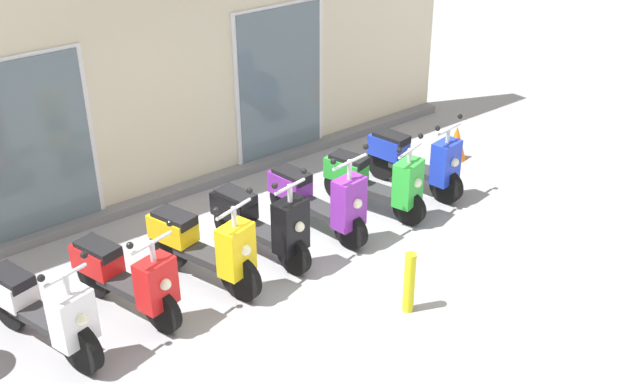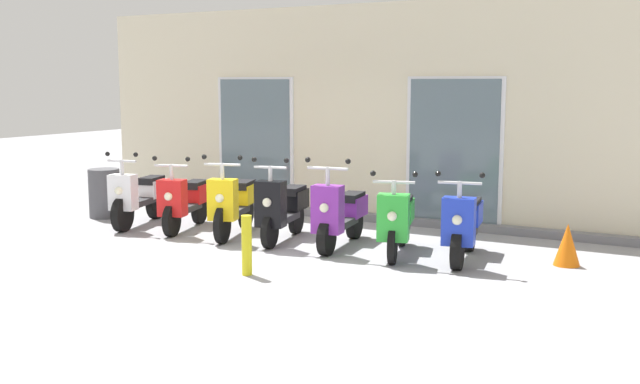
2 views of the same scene
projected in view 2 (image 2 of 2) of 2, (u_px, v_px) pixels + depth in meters
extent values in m
plane|color=#939399|center=(246.00, 254.00, 9.73)|extent=(40.00, 40.00, 0.00)
cube|color=beige|center=(353.00, 113.00, 12.23)|extent=(9.77, 0.30, 3.44)
cube|color=slate|center=(345.00, 215.00, 12.25)|extent=(9.77, 0.20, 0.12)
cube|color=silver|center=(256.00, 144.00, 13.00)|extent=(1.52, 0.04, 2.30)
cube|color=slate|center=(255.00, 144.00, 12.98)|extent=(1.40, 0.02, 2.22)
cube|color=silver|center=(454.00, 153.00, 11.33)|extent=(1.52, 0.04, 2.30)
cube|color=slate|center=(453.00, 153.00, 11.31)|extent=(1.40, 0.02, 2.22)
cylinder|color=black|center=(123.00, 214.00, 11.16)|extent=(0.25, 0.54, 0.53)
cylinder|color=black|center=(156.00, 203.00, 12.25)|extent=(0.25, 0.54, 0.53)
cube|color=#2D2D30|center=(140.00, 202.00, 11.69)|extent=(0.43, 0.74, 0.09)
cube|color=white|center=(123.00, 192.00, 11.15)|extent=(0.43, 0.33, 0.53)
sphere|color=#F2EFCC|center=(119.00, 191.00, 11.02)|extent=(0.12, 0.12, 0.12)
cube|color=white|center=(153.00, 188.00, 12.11)|extent=(0.42, 0.58, 0.28)
cube|color=black|center=(151.00, 180.00, 12.06)|extent=(0.38, 0.53, 0.11)
cylinder|color=silver|center=(122.00, 168.00, 11.10)|extent=(0.06, 0.06, 0.24)
cylinder|color=silver|center=(122.00, 161.00, 11.08)|extent=(0.45, 0.15, 0.04)
sphere|color=black|center=(136.00, 155.00, 11.02)|extent=(0.07, 0.07, 0.07)
sphere|color=black|center=(108.00, 154.00, 11.12)|extent=(0.07, 0.07, 0.07)
cylinder|color=black|center=(172.00, 220.00, 10.80)|extent=(0.21, 0.48, 0.47)
cylinder|color=black|center=(200.00, 209.00, 11.81)|extent=(0.21, 0.48, 0.47)
cube|color=#2D2D30|center=(186.00, 208.00, 11.29)|extent=(0.42, 0.70, 0.09)
cube|color=red|center=(172.00, 198.00, 10.79)|extent=(0.43, 0.33, 0.53)
sphere|color=#F2EFCC|center=(168.00, 196.00, 10.66)|extent=(0.12, 0.12, 0.12)
cube|color=red|center=(197.00, 193.00, 11.68)|extent=(0.42, 0.58, 0.28)
cube|color=black|center=(195.00, 184.00, 11.62)|extent=(0.38, 0.53, 0.11)
cylinder|color=silver|center=(171.00, 173.00, 10.74)|extent=(0.06, 0.06, 0.24)
cylinder|color=silver|center=(171.00, 166.00, 10.73)|extent=(0.50, 0.17, 0.04)
sphere|color=black|center=(188.00, 159.00, 10.65)|extent=(0.07, 0.07, 0.07)
sphere|color=black|center=(155.00, 158.00, 10.77)|extent=(0.07, 0.07, 0.07)
cylinder|color=black|center=(222.00, 225.00, 10.34)|extent=(0.23, 0.53, 0.53)
cylinder|color=black|center=(246.00, 212.00, 11.37)|extent=(0.23, 0.53, 0.53)
cube|color=#2D2D30|center=(235.00, 211.00, 10.84)|extent=(0.43, 0.71, 0.09)
cube|color=yellow|center=(223.00, 200.00, 10.33)|extent=(0.43, 0.34, 0.57)
sphere|color=#F2EFCC|center=(220.00, 198.00, 10.19)|extent=(0.12, 0.12, 0.12)
cube|color=yellow|center=(244.00, 194.00, 11.23)|extent=(0.43, 0.58, 0.28)
cube|color=black|center=(243.00, 185.00, 11.17)|extent=(0.38, 0.53, 0.11)
cylinder|color=silver|center=(222.00, 172.00, 10.27)|extent=(0.06, 0.06, 0.24)
cylinder|color=silver|center=(222.00, 165.00, 10.25)|extent=(0.50, 0.18, 0.04)
sphere|color=black|center=(240.00, 158.00, 10.19)|extent=(0.07, 0.07, 0.07)
sphere|color=black|center=(204.00, 157.00, 10.29)|extent=(0.07, 0.07, 0.07)
cylinder|color=black|center=(270.00, 232.00, 10.03)|extent=(0.17, 0.47, 0.46)
cylinder|color=black|center=(296.00, 218.00, 11.02)|extent=(0.17, 0.47, 0.46)
cube|color=#2D2D30|center=(284.00, 218.00, 10.51)|extent=(0.37, 0.69, 0.09)
cube|color=black|center=(271.00, 204.00, 10.01)|extent=(0.42, 0.30, 0.62)
sphere|color=#F2EFCC|center=(267.00, 202.00, 9.89)|extent=(0.12, 0.12, 0.12)
cube|color=black|center=(294.00, 199.00, 10.89)|extent=(0.39, 0.57, 0.28)
cube|color=black|center=(293.00, 190.00, 10.83)|extent=(0.34, 0.52, 0.11)
cylinder|color=silver|center=(270.00, 174.00, 9.96)|extent=(0.06, 0.06, 0.22)
cylinder|color=silver|center=(270.00, 167.00, 9.94)|extent=(0.46, 0.12, 0.04)
sphere|color=black|center=(286.00, 160.00, 9.86)|extent=(0.07, 0.07, 0.07)
sphere|color=black|center=(254.00, 159.00, 10.00)|extent=(0.07, 0.07, 0.07)
cylinder|color=black|center=(326.00, 238.00, 9.64)|extent=(0.17, 0.46, 0.45)
cylinder|color=black|center=(355.00, 223.00, 10.69)|extent=(0.17, 0.46, 0.45)
cube|color=#2D2D30|center=(341.00, 223.00, 10.15)|extent=(0.35, 0.73, 0.09)
cube|color=purple|center=(328.00, 209.00, 9.62)|extent=(0.41, 0.29, 0.62)
sphere|color=#F2EFCC|center=(324.00, 208.00, 9.50)|extent=(0.12, 0.12, 0.12)
cube|color=purple|center=(352.00, 206.00, 10.56)|extent=(0.36, 0.55, 0.28)
cube|color=black|center=(352.00, 197.00, 10.50)|extent=(0.32, 0.51, 0.11)
cylinder|color=silver|center=(328.00, 177.00, 9.56)|extent=(0.06, 0.06, 0.26)
cylinder|color=silver|center=(328.00, 168.00, 9.54)|extent=(0.55, 0.10, 0.04)
sphere|color=black|center=(348.00, 161.00, 9.43)|extent=(0.07, 0.07, 0.07)
sphere|color=black|center=(308.00, 160.00, 9.63)|extent=(0.07, 0.07, 0.07)
cylinder|color=black|center=(392.00, 246.00, 9.17)|extent=(0.20, 0.45, 0.45)
cylinder|color=black|center=(402.00, 230.00, 10.19)|extent=(0.20, 0.45, 0.45)
cube|color=#2D2D30|center=(398.00, 230.00, 9.66)|extent=(0.43, 0.70, 0.09)
cube|color=green|center=(393.00, 218.00, 9.16)|extent=(0.43, 0.33, 0.58)
sphere|color=#F2EFCC|center=(392.00, 216.00, 9.02)|extent=(0.12, 0.12, 0.12)
cube|color=green|center=(402.00, 211.00, 10.05)|extent=(0.43, 0.58, 0.28)
cube|color=black|center=(401.00, 201.00, 9.99)|extent=(0.38, 0.53, 0.11)
cylinder|color=silver|center=(394.00, 188.00, 9.10)|extent=(0.06, 0.06, 0.19)
cylinder|color=silver|center=(394.00, 182.00, 9.09)|extent=(0.50, 0.17, 0.04)
sphere|color=black|center=(415.00, 174.00, 9.02)|extent=(0.07, 0.07, 0.07)
sphere|color=black|center=(373.00, 173.00, 9.13)|extent=(0.07, 0.07, 0.07)
cylinder|color=black|center=(457.00, 251.00, 8.89)|extent=(0.19, 0.47, 0.46)
cylinder|color=black|center=(470.00, 234.00, 9.89)|extent=(0.19, 0.47, 0.46)
cube|color=#2D2D30|center=(464.00, 234.00, 9.38)|extent=(0.37, 0.70, 0.09)
cube|color=#1E38C6|center=(459.00, 221.00, 8.88)|extent=(0.41, 0.30, 0.57)
sphere|color=#F2EFCC|center=(457.00, 220.00, 8.75)|extent=(0.12, 0.12, 0.12)
cube|color=#1E38C6|center=(469.00, 213.00, 9.75)|extent=(0.38, 0.56, 0.28)
cube|color=black|center=(469.00, 203.00, 9.70)|extent=(0.34, 0.52, 0.11)
cylinder|color=silver|center=(460.00, 190.00, 8.82)|extent=(0.06, 0.06, 0.22)
cylinder|color=silver|center=(460.00, 183.00, 8.81)|extent=(0.51, 0.12, 0.04)
sphere|color=black|center=(482.00, 175.00, 8.71)|extent=(0.07, 0.07, 0.07)
sphere|color=black|center=(438.00, 174.00, 8.88)|extent=(0.07, 0.07, 0.07)
cone|color=orange|center=(567.00, 244.00, 9.09)|extent=(0.32, 0.32, 0.52)
cylinder|color=#4C4C51|center=(104.00, 193.00, 12.35)|extent=(0.51, 0.51, 0.80)
cylinder|color=yellow|center=(247.00, 245.00, 8.63)|extent=(0.12, 0.12, 0.70)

